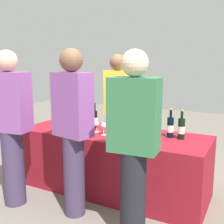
# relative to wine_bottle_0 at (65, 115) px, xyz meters

# --- Properties ---
(ground_plane) EXTENTS (12.00, 12.00, 0.00)m
(ground_plane) POSITION_rel_wine_bottle_0_xyz_m (0.80, -0.13, -0.85)
(ground_plane) COLOR slate
(tasting_table) EXTENTS (2.29, 0.82, 0.73)m
(tasting_table) POSITION_rel_wine_bottle_0_xyz_m (0.80, -0.13, -0.48)
(tasting_table) COLOR maroon
(tasting_table) RESTS_ON ground_plane
(wine_bottle_0) EXTENTS (0.07, 0.07, 0.31)m
(wine_bottle_0) POSITION_rel_wine_bottle_0_xyz_m (0.00, 0.00, 0.00)
(wine_bottle_0) COLOR black
(wine_bottle_0) RESTS_ON tasting_table
(wine_bottle_1) EXTENTS (0.08, 0.08, 0.32)m
(wine_bottle_1) POSITION_rel_wine_bottle_0_xyz_m (0.13, -0.05, -0.00)
(wine_bottle_1) COLOR black
(wine_bottle_1) RESTS_ON tasting_table
(wine_bottle_2) EXTENTS (0.06, 0.06, 0.33)m
(wine_bottle_2) POSITION_rel_wine_bottle_0_xyz_m (0.50, -0.04, 0.00)
(wine_bottle_2) COLOR black
(wine_bottle_2) RESTS_ON tasting_table
(wine_bottle_3) EXTENTS (0.07, 0.07, 0.31)m
(wine_bottle_3) POSITION_rel_wine_bottle_0_xyz_m (0.84, 0.05, -0.01)
(wine_bottle_3) COLOR black
(wine_bottle_3) RESTS_ON tasting_table
(wine_bottle_4) EXTENTS (0.07, 0.07, 0.30)m
(wine_bottle_4) POSITION_rel_wine_bottle_0_xyz_m (1.00, -0.06, -0.01)
(wine_bottle_4) COLOR black
(wine_bottle_4) RESTS_ON tasting_table
(wine_bottle_5) EXTENTS (0.08, 0.08, 0.31)m
(wine_bottle_5) POSITION_rel_wine_bottle_0_xyz_m (1.19, -0.00, -0.00)
(wine_bottle_5) COLOR black
(wine_bottle_5) RESTS_ON tasting_table
(wine_bottle_6) EXTENTS (0.07, 0.07, 0.33)m
(wine_bottle_6) POSITION_rel_wine_bottle_0_xyz_m (1.48, -0.02, 0.00)
(wine_bottle_6) COLOR black
(wine_bottle_6) RESTS_ON tasting_table
(wine_bottle_7) EXTENTS (0.08, 0.08, 0.33)m
(wine_bottle_7) POSITION_rel_wine_bottle_0_xyz_m (1.61, -0.03, 0.00)
(wine_bottle_7) COLOR black
(wine_bottle_7) RESTS_ON tasting_table
(wine_glass_0) EXTENTS (0.06, 0.06, 0.14)m
(wine_glass_0) POSITION_rel_wine_bottle_0_xyz_m (0.18, -0.23, -0.01)
(wine_glass_0) COLOR silver
(wine_glass_0) RESTS_ON tasting_table
(wine_glass_1) EXTENTS (0.07, 0.07, 0.15)m
(wine_glass_1) POSITION_rel_wine_bottle_0_xyz_m (0.26, -0.22, -0.01)
(wine_glass_1) COLOR silver
(wine_glass_1) RESTS_ON tasting_table
(wine_glass_2) EXTENTS (0.07, 0.07, 0.13)m
(wine_glass_2) POSITION_rel_wine_bottle_0_xyz_m (0.62, -0.20, -0.02)
(wine_glass_2) COLOR silver
(wine_glass_2) RESTS_ON tasting_table
(wine_glass_3) EXTENTS (0.07, 0.07, 0.15)m
(wine_glass_3) POSITION_rel_wine_bottle_0_xyz_m (0.77, -0.29, -0.01)
(wine_glass_3) COLOR silver
(wine_glass_3) RESTS_ON tasting_table
(wine_glass_4) EXTENTS (0.08, 0.08, 0.15)m
(wine_glass_4) POSITION_rel_wine_bottle_0_xyz_m (1.21, -0.21, -0.01)
(wine_glass_4) COLOR silver
(wine_glass_4) RESTS_ON tasting_table
(server_pouring) EXTENTS (0.36, 0.22, 1.68)m
(server_pouring) POSITION_rel_wine_bottle_0_xyz_m (0.57, 0.46, 0.08)
(server_pouring) COLOR brown
(server_pouring) RESTS_ON ground_plane
(guest_0) EXTENTS (0.46, 0.30, 1.70)m
(guest_0) POSITION_rel_wine_bottle_0_xyz_m (-0.01, -0.94, 0.07)
(guest_0) COLOR #3F3351
(guest_0) RESTS_ON ground_plane
(guest_1) EXTENTS (0.43, 0.29, 1.70)m
(guest_1) POSITION_rel_wine_bottle_0_xyz_m (0.71, -0.81, 0.08)
(guest_1) COLOR #3F3351
(guest_1) RESTS_ON ground_plane
(guest_2) EXTENTS (0.43, 0.26, 1.68)m
(guest_2) POSITION_rel_wine_bottle_0_xyz_m (1.43, -0.93, 0.06)
(guest_2) COLOR black
(guest_2) RESTS_ON ground_plane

